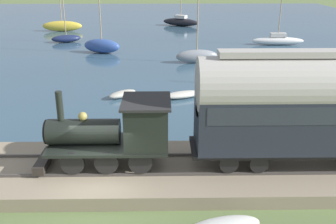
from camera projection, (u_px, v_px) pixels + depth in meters
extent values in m
plane|color=#607542|center=(102.00, 190.00, 15.57)|extent=(200.00, 200.00, 0.00)
cube|color=#38566B|center=(145.00, 28.00, 56.63)|extent=(80.00, 80.00, 0.01)
cube|color=gray|center=(105.00, 172.00, 16.44)|extent=(4.95, 56.00, 0.54)
cube|color=#4C4742|center=(102.00, 175.00, 15.51)|extent=(0.07, 54.88, 0.12)
cube|color=#4C4742|center=(107.00, 155.00, 17.13)|extent=(0.07, 54.88, 0.12)
cylinder|color=black|center=(140.00, 163.00, 15.35)|extent=(0.12, 0.94, 0.94)
cylinder|color=black|center=(142.00, 144.00, 16.97)|extent=(0.12, 0.94, 0.94)
cylinder|color=black|center=(106.00, 163.00, 15.33)|extent=(0.12, 0.94, 0.94)
cylinder|color=black|center=(112.00, 144.00, 16.95)|extent=(0.12, 0.94, 0.94)
cylinder|color=black|center=(72.00, 163.00, 15.31)|extent=(0.12, 0.94, 0.94)
cylinder|color=black|center=(81.00, 144.00, 16.93)|extent=(0.12, 0.94, 0.94)
cube|color=black|center=(109.00, 145.00, 16.01)|extent=(2.23, 4.82, 0.12)
cylinder|color=black|center=(84.00, 132.00, 15.79)|extent=(1.04, 2.89, 1.04)
cylinder|color=black|center=(47.00, 132.00, 15.77)|extent=(0.99, 0.08, 0.99)
cylinder|color=black|center=(60.00, 106.00, 15.39)|extent=(0.27, 0.27, 1.18)
sphere|color=tan|center=(83.00, 116.00, 15.56)|extent=(0.36, 0.36, 0.36)
cube|color=black|center=(147.00, 123.00, 15.71)|extent=(2.13, 1.69, 1.74)
cube|color=#282828|center=(146.00, 101.00, 15.39)|extent=(2.33, 1.93, 0.10)
cube|color=#2D2823|center=(45.00, 160.00, 16.20)|extent=(2.03, 0.44, 0.32)
cylinder|color=black|center=(259.00, 164.00, 15.46)|extent=(0.12, 0.76, 0.76)
cylinder|color=black|center=(250.00, 145.00, 17.08)|extent=(0.12, 0.76, 0.76)
cylinder|color=black|center=(229.00, 164.00, 15.44)|extent=(0.12, 0.76, 0.76)
cylinder|color=black|center=(222.00, 145.00, 17.06)|extent=(0.12, 0.76, 0.76)
cube|color=black|center=(307.00, 147.00, 16.20)|extent=(2.03, 9.60, 0.16)
cube|color=#232833|center=(311.00, 117.00, 15.73)|extent=(2.25, 9.22, 2.53)
cube|color=#2D333D|center=(312.00, 106.00, 15.58)|extent=(2.28, 8.64, 0.71)
cylinder|color=#B2ADA3|center=(315.00, 86.00, 15.30)|extent=(2.36, 9.22, 2.36)
cube|color=#B2ADA3|center=(320.00, 53.00, 14.84)|extent=(0.79, 7.68, 0.24)
ellipsoid|color=gold|center=(62.00, 26.00, 53.69)|extent=(1.24, 5.37, 1.39)
ellipsoid|color=white|center=(278.00, 41.00, 44.36)|extent=(1.26, 5.90, 0.89)
cylinder|color=#9E8460|center=(281.00, 8.00, 43.09)|extent=(0.10, 0.10, 6.38)
cube|color=silver|center=(278.00, 35.00, 44.12)|extent=(0.72, 1.78, 0.45)
ellipsoid|color=gray|center=(197.00, 56.00, 36.04)|extent=(1.57, 4.00, 1.22)
cylinder|color=#9E8460|center=(198.00, 23.00, 35.00)|extent=(0.10, 0.10, 4.73)
ellipsoid|color=#192347|center=(66.00, 39.00, 45.88)|extent=(2.42, 3.65, 0.87)
cylinder|color=#9E8460|center=(63.00, 2.00, 44.44)|extent=(0.10, 0.10, 7.38)
ellipsoid|color=black|center=(181.00, 22.00, 58.55)|extent=(4.26, 5.85, 1.12)
cube|color=silver|center=(181.00, 17.00, 58.28)|extent=(1.73, 2.00, 0.45)
ellipsoid|color=#335199|center=(102.00, 46.00, 40.08)|extent=(2.50, 4.11, 1.43)
cylinder|color=#9E8460|center=(100.00, 16.00, 39.03)|extent=(0.10, 0.10, 4.62)
ellipsoid|color=beige|center=(183.00, 95.00, 26.45)|extent=(1.88, 2.98, 0.45)
ellipsoid|color=#B7B2A3|center=(122.00, 94.00, 26.57)|extent=(1.99, 2.12, 0.47)
ellipsoid|color=#B7B2A3|center=(256.00, 120.00, 22.01)|extent=(1.22, 2.75, 0.52)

